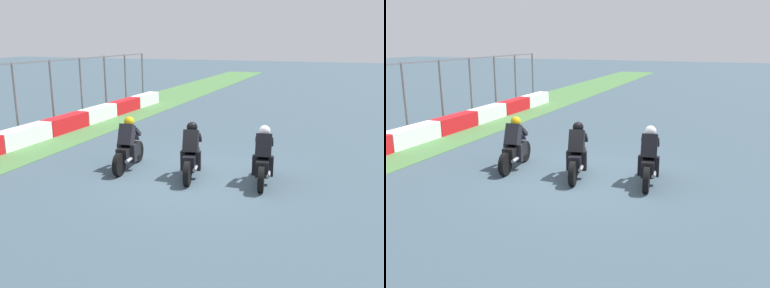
% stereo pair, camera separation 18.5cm
% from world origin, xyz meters
% --- Properties ---
extents(ground_plane, '(120.00, 120.00, 0.00)m').
position_xyz_m(ground_plane, '(0.00, 0.00, 0.00)').
color(ground_plane, '#3C4F5B').
extents(rider_lane_a, '(2.04, 0.59, 1.51)m').
position_xyz_m(rider_lane_a, '(0.21, -1.81, 0.62)').
color(rider_lane_a, black).
rests_on(rider_lane_a, ground_plane).
extents(rider_lane_b, '(2.02, 0.64, 1.51)m').
position_xyz_m(rider_lane_b, '(0.00, 0.10, 0.62)').
color(rider_lane_b, black).
rests_on(rider_lane_b, ground_plane).
extents(rider_lane_c, '(2.04, 0.57, 1.51)m').
position_xyz_m(rider_lane_c, '(0.08, 2.07, 0.62)').
color(rider_lane_c, black).
rests_on(rider_lane_c, ground_plane).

